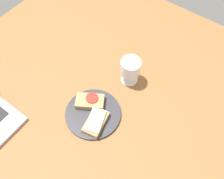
# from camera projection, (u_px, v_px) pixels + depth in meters

# --- Properties ---
(wooden_table) EXTENTS (1.40, 1.40, 0.03)m
(wooden_table) POSITION_uv_depth(u_px,v_px,m) (99.00, 105.00, 1.00)
(wooden_table) COLOR brown
(wooden_table) RESTS_ON ground
(plate) EXTENTS (0.21, 0.21, 0.01)m
(plate) POSITION_uv_depth(u_px,v_px,m) (93.00, 114.00, 0.96)
(plate) COLOR #333338
(plate) RESTS_ON wooden_table
(sandwich_with_tomato) EXTENTS (0.11, 0.13, 0.03)m
(sandwich_with_tomato) POSITION_uv_depth(u_px,v_px,m) (90.00, 101.00, 0.96)
(sandwich_with_tomato) COLOR #A88456
(sandwich_with_tomato) RESTS_ON plate
(sandwich_with_cheese) EXTENTS (0.12, 0.08, 0.03)m
(sandwich_with_cheese) POSITION_uv_depth(u_px,v_px,m) (96.00, 122.00, 0.92)
(sandwich_with_cheese) COLOR #A88456
(sandwich_with_cheese) RESTS_ON plate
(wine_glass) EXTENTS (0.08, 0.08, 0.12)m
(wine_glass) POSITION_uv_depth(u_px,v_px,m) (130.00, 68.00, 0.98)
(wine_glass) COLOR white
(wine_glass) RESTS_ON wooden_table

